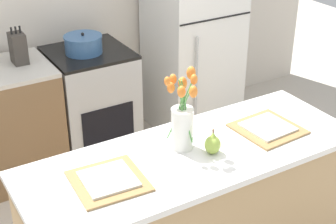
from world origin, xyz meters
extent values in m
cube|color=tan|center=(0.00, 0.00, 0.42)|extent=(1.76, 0.62, 0.85)
cube|color=silver|center=(0.00, 0.00, 0.87)|extent=(1.80, 0.66, 0.03)
cube|color=#B2B5B7|center=(0.10, 1.60, 0.43)|extent=(0.60, 0.60, 0.86)
cube|color=black|center=(0.10, 1.60, 0.88)|extent=(0.60, 0.60, 0.02)
cube|color=black|center=(0.10, 1.30, 0.40)|extent=(0.42, 0.01, 0.28)
cube|color=white|center=(1.05, 1.60, 0.87)|extent=(0.68, 0.64, 1.73)
cube|color=black|center=(1.05, 1.28, 1.07)|extent=(0.67, 0.01, 0.01)
cylinder|color=#B2B5B7|center=(0.86, 1.26, 0.59)|extent=(0.02, 0.02, 0.75)
cylinder|color=silver|center=(-0.02, 0.07, 1.00)|extent=(0.12, 0.12, 0.22)
cylinder|color=#569E4C|center=(0.00, 0.07, 1.11)|extent=(0.07, 0.02, 0.33)
ellipsoid|color=orange|center=(0.03, 0.08, 1.29)|extent=(0.05, 0.05, 0.07)
cylinder|color=#569E4C|center=(-0.02, 0.08, 1.08)|extent=(0.04, 0.07, 0.26)
ellipsoid|color=orange|center=(0.00, 0.11, 1.23)|extent=(0.05, 0.05, 0.07)
cylinder|color=#569E4C|center=(-0.02, 0.08, 1.09)|extent=(0.03, 0.14, 0.28)
ellipsoid|color=orange|center=(-0.03, 0.14, 1.25)|extent=(0.04, 0.04, 0.06)
cylinder|color=#569E4C|center=(-0.04, 0.09, 1.07)|extent=(0.05, 0.06, 0.25)
ellipsoid|color=orange|center=(-0.06, 0.12, 1.21)|extent=(0.04, 0.04, 0.06)
cylinder|color=#569E4C|center=(-0.04, 0.07, 1.10)|extent=(0.13, 0.04, 0.31)
ellipsoid|color=orange|center=(-0.10, 0.09, 1.27)|extent=(0.03, 0.03, 0.05)
cylinder|color=#569E4C|center=(-0.04, 0.05, 1.07)|extent=(0.04, 0.04, 0.27)
ellipsoid|color=orange|center=(-0.05, 0.03, 1.23)|extent=(0.04, 0.04, 0.06)
cylinder|color=#569E4C|center=(-0.02, 0.05, 1.08)|extent=(0.02, 0.13, 0.26)
ellipsoid|color=orange|center=(-0.01, -0.01, 1.23)|extent=(0.04, 0.04, 0.06)
cylinder|color=#569E4C|center=(-0.01, 0.05, 1.10)|extent=(0.05, 0.07, 0.32)
ellipsoid|color=orange|center=(0.01, 0.02, 1.28)|extent=(0.04, 0.04, 0.05)
ellipsoid|color=#9EBC47|center=(0.08, -0.05, 0.93)|extent=(0.08, 0.08, 0.10)
cone|color=#9EBC47|center=(0.08, -0.05, 0.99)|extent=(0.05, 0.05, 0.04)
cylinder|color=brown|center=(0.08, -0.05, 1.01)|extent=(0.01, 0.01, 0.02)
cube|color=olive|center=(-0.48, -0.01, 0.89)|extent=(0.35, 0.35, 0.01)
cube|color=silver|center=(-0.48, -0.01, 0.90)|extent=(0.25, 0.25, 0.01)
cube|color=olive|center=(0.48, -0.01, 0.89)|extent=(0.35, 0.35, 0.01)
cube|color=silver|center=(0.48, -0.01, 0.90)|extent=(0.25, 0.25, 0.01)
cylinder|color=#386093|center=(0.06, 1.59, 0.95)|extent=(0.28, 0.28, 0.12)
cylinder|color=#386093|center=(0.06, 1.59, 1.01)|extent=(0.29, 0.29, 0.01)
sphere|color=black|center=(0.06, 1.59, 1.03)|extent=(0.02, 0.02, 0.02)
cube|color=#3D3833|center=(-0.41, 1.63, 1.00)|extent=(0.10, 0.14, 0.22)
cylinder|color=black|center=(-0.44, 1.63, 1.13)|extent=(0.01, 0.01, 0.05)
cylinder|color=black|center=(-0.41, 1.63, 1.13)|extent=(0.01, 0.01, 0.05)
cylinder|color=black|center=(-0.38, 1.63, 1.13)|extent=(0.01, 0.01, 0.05)
camera|label=1|loc=(-1.25, -1.85, 2.29)|focal=55.00mm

